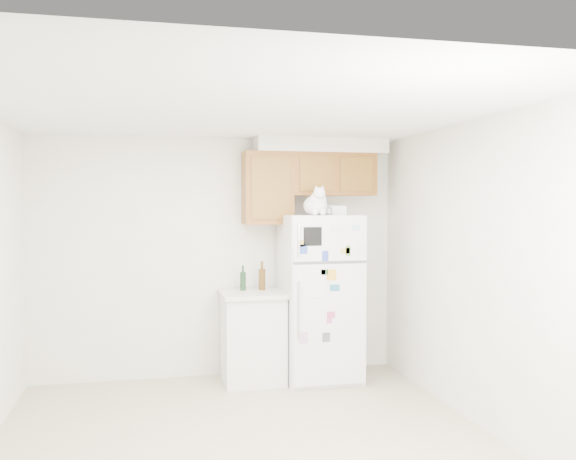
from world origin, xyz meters
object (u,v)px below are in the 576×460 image
object	(u,v)px
storage_box_back	(332,210)
bottle_amber	(262,276)
cat	(317,204)
storage_box_front	(340,210)
base_counter	(253,336)
refrigerator	(320,297)
bottle_green	(243,278)

from	to	relation	value
storage_box_back	bottle_amber	xyz separation A→B (m)	(-0.73, 0.09, -0.68)
cat	storage_box_front	distance (m)	0.31
storage_box_front	storage_box_back	bearing A→B (deg)	135.74
base_counter	storage_box_back	bearing A→B (deg)	0.84
cat	storage_box_back	distance (m)	0.34
base_counter	cat	xyz separation A→B (m)	(0.61, -0.23, 1.35)
storage_box_back	refrigerator	bearing A→B (deg)	-175.54
base_counter	cat	size ratio (longest dim) A/B	2.17
refrigerator	storage_box_back	xyz separation A→B (m)	(0.15, 0.09, 0.90)
storage_box_back	bottle_amber	distance (m)	1.00
storage_box_back	bottle_amber	bearing A→B (deg)	147.85
bottle_green	bottle_amber	world-z (taller)	bottle_amber
storage_box_front	bottle_amber	size ratio (longest dim) A/B	0.50
refrigerator	storage_box_front	world-z (taller)	storage_box_front
cat	bottle_amber	distance (m)	0.95
base_counter	storage_box_front	bearing A→B (deg)	-7.10
storage_box_back	bottle_amber	world-z (taller)	storage_box_back
cat	bottle_amber	world-z (taller)	cat
storage_box_back	storage_box_front	bearing A→B (deg)	-93.68
base_counter	bottle_amber	distance (m)	0.63
storage_box_front	bottle_green	bearing A→B (deg)	-168.84
storage_box_back	bottle_green	xyz separation A→B (m)	(-0.92, 0.11, -0.70)
cat	storage_box_back	bearing A→B (deg)	46.08
storage_box_back	bottle_green	world-z (taller)	storage_box_back
bottle_amber	cat	bearing A→B (deg)	-34.16
cat	storage_box_front	world-z (taller)	cat
bottle_amber	refrigerator	bearing A→B (deg)	-17.18
cat	storage_box_back	size ratio (longest dim) A/B	2.35
base_counter	storage_box_back	size ratio (longest dim) A/B	5.11
refrigerator	bottle_green	distance (m)	0.82
cat	storage_box_front	size ratio (longest dim) A/B	2.82
storage_box_front	refrigerator	bearing A→B (deg)	-166.08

